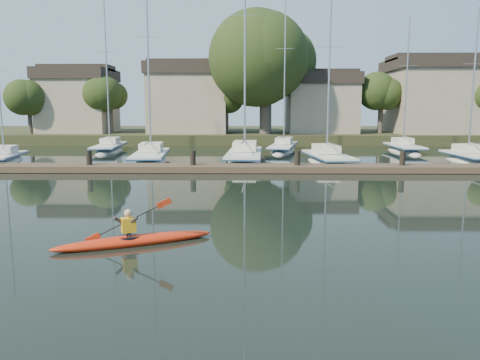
{
  "coord_description": "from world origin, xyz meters",
  "views": [
    {
      "loc": [
        0.08,
        -12.68,
        3.63
      ],
      "look_at": [
        -0.14,
        3.02,
        1.2
      ],
      "focal_mm": 35.0,
      "sensor_mm": 36.0,
      "label": 1
    }
  ],
  "objects_px": {
    "kayak": "(134,238)",
    "sailboat_4": "(469,164)",
    "sailboat_6": "(283,153)",
    "dock": "(245,168)",
    "sailboat_1": "(151,164)",
    "sailboat_5": "(110,153)",
    "sailboat_7": "(403,154)",
    "sailboat_3": "(327,166)",
    "sailboat_0": "(4,165)",
    "sailboat_2": "(245,164)"
  },
  "relations": [
    {
      "from": "kayak",
      "to": "sailboat_0",
      "type": "bearing_deg",
      "value": 101.23
    },
    {
      "from": "sailboat_4",
      "to": "sailboat_7",
      "type": "distance_m",
      "value": 7.57
    },
    {
      "from": "dock",
      "to": "sailboat_4",
      "type": "height_order",
      "value": "sailboat_4"
    },
    {
      "from": "sailboat_6",
      "to": "sailboat_1",
      "type": "bearing_deg",
      "value": -129.1
    },
    {
      "from": "kayak",
      "to": "sailboat_3",
      "type": "xyz_separation_m",
      "value": [
        8.39,
        18.69,
        -0.36
      ]
    },
    {
      "from": "sailboat_2",
      "to": "sailboat_1",
      "type": "bearing_deg",
      "value": -177.03
    },
    {
      "from": "kayak",
      "to": "sailboat_3",
      "type": "relative_size",
      "value": 0.32
    },
    {
      "from": "sailboat_1",
      "to": "sailboat_5",
      "type": "relative_size",
      "value": 1.02
    },
    {
      "from": "sailboat_1",
      "to": "sailboat_4",
      "type": "xyz_separation_m",
      "value": [
        21.67,
        0.07,
        0.01
      ]
    },
    {
      "from": "kayak",
      "to": "sailboat_5",
      "type": "bearing_deg",
      "value": 83.63
    },
    {
      "from": "kayak",
      "to": "sailboat_1",
      "type": "bearing_deg",
      "value": 76.33
    },
    {
      "from": "sailboat_7",
      "to": "sailboat_4",
      "type": "bearing_deg",
      "value": -73.14
    },
    {
      "from": "sailboat_1",
      "to": "sailboat_6",
      "type": "height_order",
      "value": "sailboat_6"
    },
    {
      "from": "sailboat_4",
      "to": "sailboat_6",
      "type": "distance_m",
      "value": 14.43
    },
    {
      "from": "sailboat_1",
      "to": "sailboat_7",
      "type": "xyz_separation_m",
      "value": [
        19.66,
        7.37,
        0.01
      ]
    },
    {
      "from": "sailboat_7",
      "to": "dock",
      "type": "bearing_deg",
      "value": -135.31
    },
    {
      "from": "sailboat_2",
      "to": "sailboat_5",
      "type": "distance_m",
      "value": 13.69
    },
    {
      "from": "sailboat_3",
      "to": "sailboat_5",
      "type": "distance_m",
      "value": 18.95
    },
    {
      "from": "sailboat_4",
      "to": "sailboat_5",
      "type": "distance_m",
      "value": 27.73
    },
    {
      "from": "sailboat_2",
      "to": "sailboat_7",
      "type": "height_order",
      "value": "sailboat_2"
    },
    {
      "from": "sailboat_2",
      "to": "sailboat_3",
      "type": "height_order",
      "value": "sailboat_2"
    },
    {
      "from": "kayak",
      "to": "dock",
      "type": "distance_m",
      "value": 14.89
    },
    {
      "from": "sailboat_5",
      "to": "sailboat_7",
      "type": "bearing_deg",
      "value": -5.3
    },
    {
      "from": "sailboat_2",
      "to": "sailboat_7",
      "type": "relative_size",
      "value": 1.36
    },
    {
      "from": "sailboat_6",
      "to": "dock",
      "type": "bearing_deg",
      "value": -92.84
    },
    {
      "from": "sailboat_3",
      "to": "sailboat_6",
      "type": "distance_m",
      "value": 9.3
    },
    {
      "from": "sailboat_2",
      "to": "sailboat_5",
      "type": "relative_size",
      "value": 1.19
    },
    {
      "from": "dock",
      "to": "sailboat_0",
      "type": "relative_size",
      "value": 3.19
    },
    {
      "from": "kayak",
      "to": "sailboat_2",
      "type": "bearing_deg",
      "value": 57.78
    },
    {
      "from": "kayak",
      "to": "dock",
      "type": "xyz_separation_m",
      "value": [
        2.95,
        14.59,
        0.04
      ]
    },
    {
      "from": "kayak",
      "to": "dock",
      "type": "bearing_deg",
      "value": 54.74
    },
    {
      "from": "sailboat_1",
      "to": "kayak",
      "type": "bearing_deg",
      "value": -85.0
    },
    {
      "from": "kayak",
      "to": "sailboat_4",
      "type": "relative_size",
      "value": 0.37
    },
    {
      "from": "sailboat_5",
      "to": "sailboat_6",
      "type": "height_order",
      "value": "sailboat_6"
    },
    {
      "from": "sailboat_1",
      "to": "sailboat_2",
      "type": "height_order",
      "value": "sailboat_2"
    },
    {
      "from": "kayak",
      "to": "sailboat_4",
      "type": "xyz_separation_m",
      "value": [
        18.14,
        19.67,
        -0.35
      ]
    },
    {
      "from": "kayak",
      "to": "sailboat_6",
      "type": "height_order",
      "value": "sailboat_6"
    },
    {
      "from": "kayak",
      "to": "sailboat_3",
      "type": "distance_m",
      "value": 20.49
    },
    {
      "from": "kayak",
      "to": "sailboat_5",
      "type": "distance_m",
      "value": 28.48
    },
    {
      "from": "sailboat_1",
      "to": "sailboat_3",
      "type": "relative_size",
      "value": 1.1
    },
    {
      "from": "dock",
      "to": "sailboat_1",
      "type": "relative_size",
      "value": 2.38
    },
    {
      "from": "kayak",
      "to": "sailboat_5",
      "type": "relative_size",
      "value": 0.3
    },
    {
      "from": "kayak",
      "to": "sailboat_2",
      "type": "distance_m",
      "value": 19.88
    },
    {
      "from": "kayak",
      "to": "sailboat_7",
      "type": "height_order",
      "value": "sailboat_7"
    },
    {
      "from": "sailboat_3",
      "to": "sailboat_4",
      "type": "bearing_deg",
      "value": -0.11
    },
    {
      "from": "sailboat_0",
      "to": "sailboat_1",
      "type": "distance_m",
      "value": 9.84
    },
    {
      "from": "sailboat_0",
      "to": "sailboat_4",
      "type": "bearing_deg",
      "value": -9.14
    },
    {
      "from": "sailboat_0",
      "to": "sailboat_7",
      "type": "relative_size",
      "value": 0.87
    },
    {
      "from": "sailboat_0",
      "to": "sailboat_1",
      "type": "relative_size",
      "value": 0.75
    },
    {
      "from": "sailboat_1",
      "to": "sailboat_5",
      "type": "distance_m",
      "value": 9.09
    }
  ]
}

